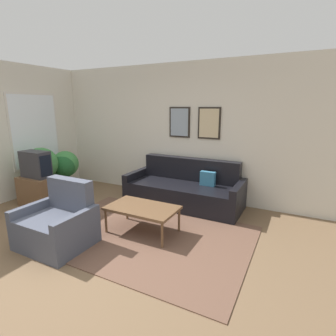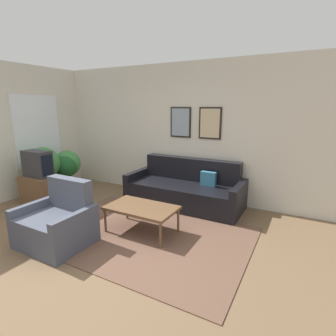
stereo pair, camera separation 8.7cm
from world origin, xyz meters
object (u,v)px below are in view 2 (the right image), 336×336
at_px(potted_plant_tall, 44,165).
at_px(coffee_table, 142,209).
at_px(couch, 185,190).
at_px(tv, 38,164).
at_px(armchair, 58,224).

bearing_deg(potted_plant_tall, coffee_table, -7.99).
distance_m(couch, tv, 2.84).
distance_m(couch, potted_plant_tall, 2.96).
height_order(coffee_table, tv, tv).
height_order(couch, armchair, armchair).
bearing_deg(tv, potted_plant_tall, 131.41).
relative_size(couch, coffee_table, 2.12).
height_order(tv, potted_plant_tall, tv).
xyz_separation_m(coffee_table, tv, (-2.38, 0.04, 0.43)).
relative_size(couch, tv, 3.87).
xyz_separation_m(armchair, potted_plant_tall, (-1.84, 1.20, 0.40)).
height_order(couch, potted_plant_tall, potted_plant_tall).
bearing_deg(potted_plant_tall, tv, -48.59).
bearing_deg(tv, couch, 28.02).
xyz_separation_m(couch, armchair, (-0.93, -2.18, -0.01)).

